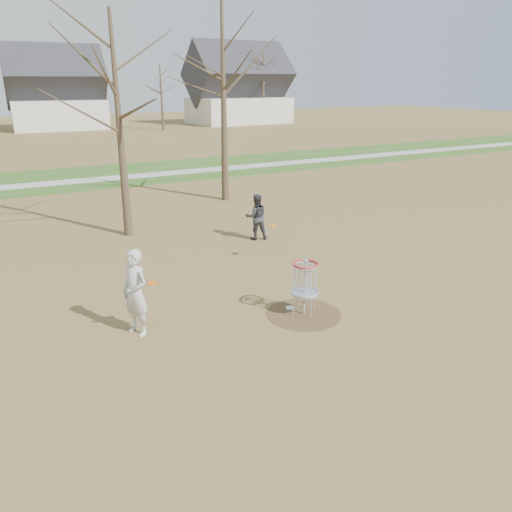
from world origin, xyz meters
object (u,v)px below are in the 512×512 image
at_px(player_standing, 135,293).
at_px(disc_grounded, 290,308).
at_px(player_throwing, 256,217).
at_px(disc_golf_basket, 305,279).

height_order(player_standing, disc_grounded, player_standing).
bearing_deg(player_standing, player_throwing, 106.57).
relative_size(disc_grounded, disc_golf_basket, 0.16).
xyz_separation_m(player_standing, player_throwing, (5.60, 4.91, -0.16)).
bearing_deg(disc_grounded, player_standing, 171.70).
bearing_deg(disc_golf_basket, disc_grounded, 106.71).
bearing_deg(player_throwing, disc_golf_basket, 88.61).
relative_size(player_standing, disc_grounded, 8.82).
bearing_deg(player_throwing, player_standing, 57.35).
relative_size(player_throwing, disc_grounded, 7.33).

